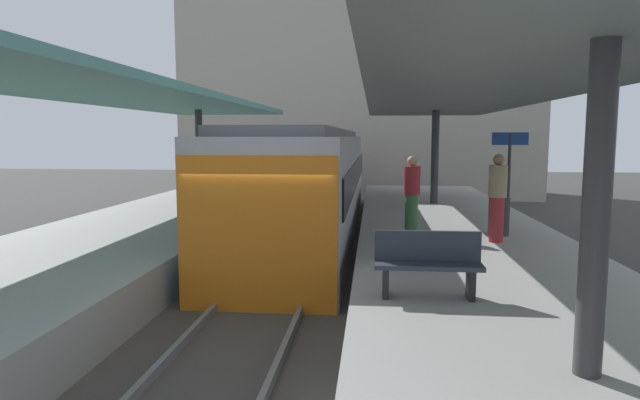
{
  "coord_description": "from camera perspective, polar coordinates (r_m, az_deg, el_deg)",
  "views": [
    {
      "loc": [
        1.89,
        -9.77,
        3.1
      ],
      "look_at": [
        0.47,
        4.68,
        1.42
      ],
      "focal_mm": 30.71,
      "sensor_mm": 36.0,
      "label": 1
    }
  ],
  "objects": [
    {
      "name": "commuter_train",
      "position": [
        16.81,
        -0.86,
        1.93
      ],
      "size": [
        2.78,
        16.04,
        3.1
      ],
      "color": "#ADADB2",
      "rests_on": "track_ballast"
    },
    {
      "name": "platform_left",
      "position": [
        11.6,
        -24.12,
        -6.93
      ],
      "size": [
        4.4,
        28.0,
        1.0
      ],
      "primitive_type": "cube",
      "color": "#9E9E99",
      "rests_on": "ground_plane"
    },
    {
      "name": "rail_near_side",
      "position": [
        10.5,
        -9.11,
        -9.11
      ],
      "size": [
        0.08,
        28.0,
        0.14
      ],
      "primitive_type": "cube",
      "color": "slate",
      "rests_on": "track_ballast"
    },
    {
      "name": "rail_far_side",
      "position": [
        10.24,
        -1.18,
        -9.44
      ],
      "size": [
        0.08,
        28.0,
        0.14
      ],
      "primitive_type": "cube",
      "color": "slate",
      "rests_on": "track_ballast"
    },
    {
      "name": "litter_bin",
      "position": [
        12.32,
        18.14,
        -1.65
      ],
      "size": [
        0.44,
        0.44,
        0.8
      ],
      "primitive_type": "cylinder",
      "color": "#2D2D30",
      "rests_on": "platform_right"
    },
    {
      "name": "track_ballast",
      "position": [
        10.39,
        -5.19,
        -10.2
      ],
      "size": [
        3.2,
        28.0,
        0.2
      ],
      "primitive_type": "cube",
      "color": "#4C4742",
      "rests_on": "ground_plane"
    },
    {
      "name": "station_building_backdrop",
      "position": [
        29.88,
        4.14,
        11.21
      ],
      "size": [
        18.0,
        6.0,
        11.0
      ],
      "primitive_type": "cube",
      "color": "#A89E8E",
      "rests_on": "ground_plane"
    },
    {
      "name": "passenger_near_bench",
      "position": [
        11.96,
        9.53,
        0.66
      ],
      "size": [
        0.36,
        0.36,
        1.69
      ],
      "color": "#386B3D",
      "rests_on": "platform_right"
    },
    {
      "name": "platform_sign",
      "position": [
        14.8,
        19.14,
        4.4
      ],
      "size": [
        0.9,
        0.08,
        2.21
      ],
      "color": "#262628",
      "rests_on": "platform_right"
    },
    {
      "name": "canopy_left",
      "position": [
        12.57,
        -21.69,
        10.32
      ],
      "size": [
        4.18,
        21.0,
        3.13
      ],
      "color": "#333335",
      "rests_on": "platform_left"
    },
    {
      "name": "platform_bench",
      "position": [
        7.38,
        11.16,
        -6.34
      ],
      "size": [
        1.4,
        0.41,
        0.86
      ],
      "color": "black",
      "rests_on": "platform_right"
    },
    {
      "name": "canopy_right",
      "position": [
        11.36,
        15.55,
        10.7
      ],
      "size": [
        4.18,
        21.0,
        3.07
      ],
      "color": "#333335",
      "rests_on": "platform_right"
    },
    {
      "name": "passenger_mid_platform",
      "position": [
        11.44,
        18.0,
        0.35
      ],
      "size": [
        0.36,
        0.36,
        1.76
      ],
      "color": "maroon",
      "rests_on": "platform_right"
    },
    {
      "name": "ground_plane",
      "position": [
        10.42,
        -5.18,
        -10.72
      ],
      "size": [
        80.0,
        80.0,
        0.0
      ],
      "primitive_type": "plane",
      "color": "#383835"
    },
    {
      "name": "platform_right",
      "position": [
        10.29,
        16.3,
        -8.3
      ],
      "size": [
        4.4,
        28.0,
        1.0
      ],
      "primitive_type": "cube",
      "color": "#9E9E99",
      "rests_on": "ground_plane"
    }
  ]
}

